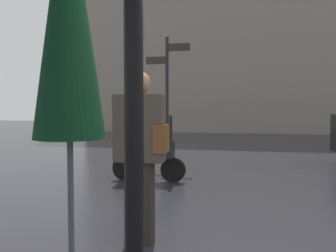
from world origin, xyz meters
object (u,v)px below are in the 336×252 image
Objects in this scene: pedestrian_with_bag at (141,147)px; street_signpost at (167,88)px; parked_scooter at (146,152)px; folded_patio_umbrella_near at (68,18)px.

pedestrian_with_bag is 0.57× the size of street_signpost.
parked_scooter is 0.46× the size of street_signpost.
parked_scooter is (-0.83, 4.55, -1.35)m from folded_patio_umbrella_near.
street_signpost is (-0.06, 2.10, 1.30)m from parked_scooter.
street_signpost reaches higher than parked_scooter.
folded_patio_umbrella_near is 4.81m from parked_scooter.
parked_scooter is 2.47m from street_signpost.
parked_scooter is (-0.79, 2.98, -0.43)m from pedestrian_with_bag.
folded_patio_umbrella_near is at bearing -23.94° from pedestrian_with_bag.
folded_patio_umbrella_near reaches higher than pedestrian_with_bag.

